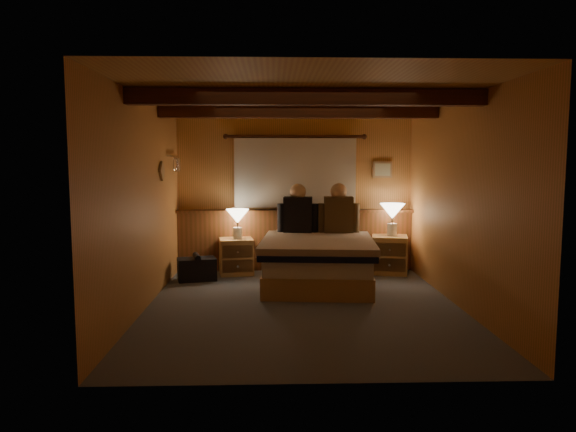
{
  "coord_description": "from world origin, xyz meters",
  "views": [
    {
      "loc": [
        -0.35,
        -5.8,
        1.66
      ],
      "look_at": [
        -0.16,
        0.4,
        1.01
      ],
      "focal_mm": 32.0,
      "sensor_mm": 36.0,
      "label": 1
    }
  ],
  "objects_px": {
    "bed": "(318,261)",
    "nightstand_right": "(389,255)",
    "nightstand_left": "(236,256)",
    "lamp_left": "(238,218)",
    "person_right": "(338,212)",
    "lamp_right": "(392,213)",
    "duffel_bag": "(197,269)",
    "person_left": "(298,212)"
  },
  "relations": [
    {
      "from": "nightstand_left",
      "to": "duffel_bag",
      "type": "xyz_separation_m",
      "value": [
        -0.53,
        -0.39,
        -0.1
      ]
    },
    {
      "from": "lamp_right",
      "to": "nightstand_right",
      "type": "bearing_deg",
      "value": -157.63
    },
    {
      "from": "bed",
      "to": "lamp_left",
      "type": "bearing_deg",
      "value": 153.24
    },
    {
      "from": "lamp_left",
      "to": "duffel_bag",
      "type": "xyz_separation_m",
      "value": [
        -0.56,
        -0.39,
        -0.68
      ]
    },
    {
      "from": "person_right",
      "to": "duffel_bag",
      "type": "bearing_deg",
      "value": -169.16
    },
    {
      "from": "lamp_right",
      "to": "bed",
      "type": "bearing_deg",
      "value": -148.98
    },
    {
      "from": "person_right",
      "to": "bed",
      "type": "bearing_deg",
      "value": -117.86
    },
    {
      "from": "bed",
      "to": "nightstand_left",
      "type": "relative_size",
      "value": 3.64
    },
    {
      "from": "nightstand_right",
      "to": "lamp_right",
      "type": "xyz_separation_m",
      "value": [
        0.04,
        0.01,
        0.62
      ]
    },
    {
      "from": "lamp_right",
      "to": "person_right",
      "type": "relative_size",
      "value": 0.65
    },
    {
      "from": "bed",
      "to": "nightstand_right",
      "type": "distance_m",
      "value": 1.34
    },
    {
      "from": "lamp_left",
      "to": "lamp_right",
      "type": "height_order",
      "value": "lamp_right"
    },
    {
      "from": "lamp_right",
      "to": "person_left",
      "type": "xyz_separation_m",
      "value": [
        -1.42,
        -0.08,
        0.03
      ]
    },
    {
      "from": "person_right",
      "to": "lamp_left",
      "type": "bearing_deg",
      "value": 178.8
    },
    {
      "from": "nightstand_right",
      "to": "lamp_left",
      "type": "distance_m",
      "value": 2.34
    },
    {
      "from": "nightstand_left",
      "to": "person_right",
      "type": "distance_m",
      "value": 1.66
    },
    {
      "from": "lamp_right",
      "to": "duffel_bag",
      "type": "xyz_separation_m",
      "value": [
        -2.86,
        -0.39,
        -0.74
      ]
    },
    {
      "from": "nightstand_right",
      "to": "duffel_bag",
      "type": "relative_size",
      "value": 1.02
    },
    {
      "from": "lamp_right",
      "to": "person_left",
      "type": "height_order",
      "value": "person_left"
    },
    {
      "from": "nightstand_left",
      "to": "lamp_right",
      "type": "bearing_deg",
      "value": -9.14
    },
    {
      "from": "bed",
      "to": "person_left",
      "type": "height_order",
      "value": "person_left"
    },
    {
      "from": "nightstand_right",
      "to": "lamp_right",
      "type": "relative_size",
      "value": 1.24
    },
    {
      "from": "nightstand_left",
      "to": "lamp_left",
      "type": "xyz_separation_m",
      "value": [
        0.03,
        -0.0,
        0.58
      ]
    },
    {
      "from": "lamp_left",
      "to": "person_left",
      "type": "xyz_separation_m",
      "value": [
        0.89,
        -0.07,
        0.09
      ]
    },
    {
      "from": "person_left",
      "to": "person_right",
      "type": "bearing_deg",
      "value": 2.32
    },
    {
      "from": "nightstand_left",
      "to": "lamp_left",
      "type": "distance_m",
      "value": 0.58
    },
    {
      "from": "nightstand_left",
      "to": "duffel_bag",
      "type": "distance_m",
      "value": 0.67
    },
    {
      "from": "bed",
      "to": "lamp_left",
      "type": "height_order",
      "value": "lamp_left"
    },
    {
      "from": "lamp_right",
      "to": "person_right",
      "type": "height_order",
      "value": "person_right"
    },
    {
      "from": "nightstand_left",
      "to": "lamp_right",
      "type": "height_order",
      "value": "lamp_right"
    },
    {
      "from": "nightstand_left",
      "to": "duffel_bag",
      "type": "height_order",
      "value": "nightstand_left"
    },
    {
      "from": "bed",
      "to": "lamp_right",
      "type": "distance_m",
      "value": 1.49
    },
    {
      "from": "bed",
      "to": "duffel_bag",
      "type": "bearing_deg",
      "value": 174.55
    },
    {
      "from": "nightstand_left",
      "to": "bed",
      "type": "bearing_deg",
      "value": -40.74
    },
    {
      "from": "nightstand_right",
      "to": "lamp_right",
      "type": "distance_m",
      "value": 0.62
    },
    {
      "from": "nightstand_left",
      "to": "lamp_left",
      "type": "bearing_deg",
      "value": -16.37
    },
    {
      "from": "lamp_left",
      "to": "nightstand_right",
      "type": "bearing_deg",
      "value": -0.26
    },
    {
      "from": "nightstand_left",
      "to": "lamp_left",
      "type": "height_order",
      "value": "lamp_left"
    },
    {
      "from": "lamp_right",
      "to": "duffel_bag",
      "type": "relative_size",
      "value": 0.82
    },
    {
      "from": "bed",
      "to": "nightstand_left",
      "type": "distance_m",
      "value": 1.35
    },
    {
      "from": "duffel_bag",
      "to": "bed",
      "type": "bearing_deg",
      "value": -25.48
    },
    {
      "from": "nightstand_left",
      "to": "person_left",
      "type": "bearing_deg",
      "value": -13.97
    }
  ]
}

